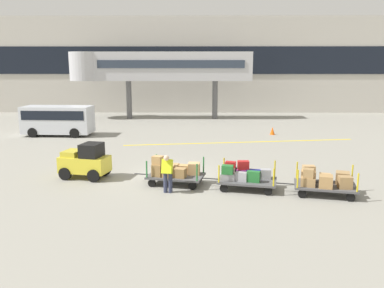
{
  "coord_description": "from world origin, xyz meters",
  "views": [
    {
      "loc": [
        0.96,
        -17.01,
        4.93
      ],
      "look_at": [
        0.77,
        2.4,
        1.06
      ],
      "focal_mm": 36.92,
      "sensor_mm": 36.0,
      "label": 1
    }
  ],
  "objects_px": {
    "baggage_cart_middle": "(244,176)",
    "shuttle_van": "(58,118)",
    "baggage_tug": "(85,161)",
    "baggage_cart_lead": "(173,171)",
    "safety_cone_near": "(272,131)",
    "baggage_handler": "(167,172)",
    "baggage_cart_tail": "(324,181)"
  },
  "relations": [
    {
      "from": "baggage_cart_middle",
      "to": "baggage_cart_lead",
      "type": "bearing_deg",
      "value": 167.85
    },
    {
      "from": "baggage_tug",
      "to": "baggage_cart_lead",
      "type": "bearing_deg",
      "value": -12.63
    },
    {
      "from": "shuttle_van",
      "to": "safety_cone_near",
      "type": "distance_m",
      "value": 15.43
    },
    {
      "from": "baggage_tug",
      "to": "safety_cone_near",
      "type": "distance_m",
      "value": 15.41
    },
    {
      "from": "shuttle_van",
      "to": "safety_cone_near",
      "type": "xyz_separation_m",
      "value": [
        15.39,
        0.49,
        -0.96
      ]
    },
    {
      "from": "baggage_tug",
      "to": "shuttle_van",
      "type": "distance_m",
      "value": 11.9
    },
    {
      "from": "baggage_cart_middle",
      "to": "baggage_handler",
      "type": "distance_m",
      "value": 3.16
    },
    {
      "from": "baggage_tug",
      "to": "safety_cone_near",
      "type": "bearing_deg",
      "value": 47.24
    },
    {
      "from": "baggage_tug",
      "to": "baggage_cart_tail",
      "type": "bearing_deg",
      "value": -12.88
    },
    {
      "from": "baggage_tug",
      "to": "shuttle_van",
      "type": "bearing_deg",
      "value": 114.51
    },
    {
      "from": "baggage_tug",
      "to": "baggage_cart_middle",
      "type": "height_order",
      "value": "baggage_tug"
    },
    {
      "from": "baggage_tug",
      "to": "shuttle_van",
      "type": "relative_size",
      "value": 0.47
    },
    {
      "from": "baggage_cart_middle",
      "to": "baggage_cart_tail",
      "type": "bearing_deg",
      "value": -13.9
    },
    {
      "from": "baggage_cart_lead",
      "to": "shuttle_van",
      "type": "xyz_separation_m",
      "value": [
        -8.89,
        11.71,
        0.67
      ]
    },
    {
      "from": "baggage_cart_lead",
      "to": "baggage_handler",
      "type": "height_order",
      "value": "baggage_handler"
    },
    {
      "from": "baggage_tug",
      "to": "baggage_handler",
      "type": "relative_size",
      "value": 1.47
    },
    {
      "from": "baggage_cart_middle",
      "to": "shuttle_van",
      "type": "bearing_deg",
      "value": 133.75
    },
    {
      "from": "baggage_cart_tail",
      "to": "shuttle_van",
      "type": "height_order",
      "value": "shuttle_van"
    },
    {
      "from": "baggage_cart_lead",
      "to": "baggage_cart_tail",
      "type": "height_order",
      "value": "baggage_cart_lead"
    },
    {
      "from": "baggage_handler",
      "to": "shuttle_van",
      "type": "distance_m",
      "value": 15.61
    },
    {
      "from": "baggage_tug",
      "to": "baggage_handler",
      "type": "bearing_deg",
      "value": -29.17
    },
    {
      "from": "baggage_cart_middle",
      "to": "safety_cone_near",
      "type": "relative_size",
      "value": 5.61
    },
    {
      "from": "baggage_handler",
      "to": "shuttle_van",
      "type": "xyz_separation_m",
      "value": [
        -8.73,
        12.94,
        0.37
      ]
    },
    {
      "from": "baggage_cart_tail",
      "to": "shuttle_van",
      "type": "relative_size",
      "value": 0.63
    },
    {
      "from": "baggage_cart_lead",
      "to": "safety_cone_near",
      "type": "distance_m",
      "value": 13.82
    },
    {
      "from": "safety_cone_near",
      "to": "baggage_cart_lead",
      "type": "bearing_deg",
      "value": -118.07
    },
    {
      "from": "baggage_tug",
      "to": "baggage_cart_lead",
      "type": "height_order",
      "value": "baggage_tug"
    },
    {
      "from": "shuttle_van",
      "to": "safety_cone_near",
      "type": "height_order",
      "value": "shuttle_van"
    },
    {
      "from": "baggage_cart_lead",
      "to": "baggage_cart_tail",
      "type": "relative_size",
      "value": 1.0
    },
    {
      "from": "baggage_cart_middle",
      "to": "shuttle_van",
      "type": "relative_size",
      "value": 0.63
    },
    {
      "from": "shuttle_van",
      "to": "baggage_cart_tail",
      "type": "bearing_deg",
      "value": -41.44
    },
    {
      "from": "baggage_cart_lead",
      "to": "safety_cone_near",
      "type": "relative_size",
      "value": 5.61
    }
  ]
}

